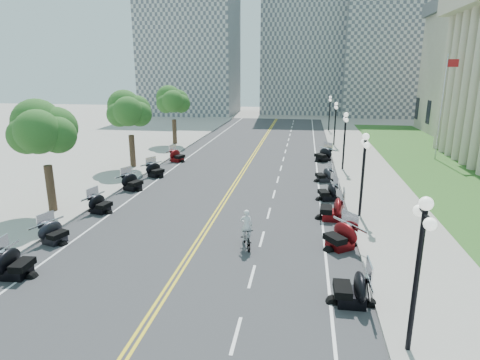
{
  "coord_description": "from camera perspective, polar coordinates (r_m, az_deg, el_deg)",
  "views": [
    {
      "loc": [
        5.16,
        -19.3,
        8.47
      ],
      "look_at": [
        1.36,
        4.17,
        2.0
      ],
      "focal_mm": 30.0,
      "sensor_mm": 36.0,
      "label": 1
    }
  ],
  "objects": [
    {
      "name": "ground",
      "position": [
        21.7,
        -5.37,
        -7.82
      ],
      "size": [
        160.0,
        160.0,
        0.0
      ],
      "primitive_type": "plane",
      "color": "gray"
    },
    {
      "name": "road",
      "position": [
        30.93,
        -0.77,
        -0.67
      ],
      "size": [
        16.0,
        90.0,
        0.01
      ],
      "primitive_type": "cube",
      "color": "#333335",
      "rests_on": "ground"
    },
    {
      "name": "centerline_yellow_a",
      "position": [
        30.95,
        -0.99,
        -0.64
      ],
      "size": [
        0.12,
        90.0,
        0.0
      ],
      "primitive_type": "cube",
      "color": "yellow",
      "rests_on": "road"
    },
    {
      "name": "centerline_yellow_b",
      "position": [
        30.91,
        -0.56,
        -0.66
      ],
      "size": [
        0.12,
        90.0,
        0.0
      ],
      "primitive_type": "cube",
      "color": "yellow",
      "rests_on": "road"
    },
    {
      "name": "edge_line_north",
      "position": [
        30.52,
        11.15,
        -1.16
      ],
      "size": [
        0.12,
        90.0,
        0.0
      ],
      "primitive_type": "cube",
      "color": "white",
      "rests_on": "road"
    },
    {
      "name": "edge_line_south",
      "position": [
        32.61,
        -11.92,
        -0.15
      ],
      "size": [
        0.12,
        90.0,
        0.0
      ],
      "primitive_type": "cube",
      "color": "white",
      "rests_on": "road"
    },
    {
      "name": "lane_dash_4",
      "position": [
        14.25,
        -0.56,
        -21.18
      ],
      "size": [
        0.12,
        2.0,
        0.0
      ],
      "primitive_type": "cube",
      "color": "white",
      "rests_on": "road"
    },
    {
      "name": "lane_dash_5",
      "position": [
        17.59,
        1.7,
        -13.52
      ],
      "size": [
        0.12,
        2.0,
        0.0
      ],
      "primitive_type": "cube",
      "color": "white",
      "rests_on": "road"
    },
    {
      "name": "lane_dash_6",
      "position": [
        21.16,
        3.14,
        -8.36
      ],
      "size": [
        0.12,
        2.0,
        0.0
      ],
      "primitive_type": "cube",
      "color": "white",
      "rests_on": "road"
    },
    {
      "name": "lane_dash_7",
      "position": [
        24.87,
        4.13,
        -4.71
      ],
      "size": [
        0.12,
        2.0,
        0.0
      ],
      "primitive_type": "cube",
      "color": "white",
      "rests_on": "road"
    },
    {
      "name": "lane_dash_8",
      "position": [
        28.65,
        4.85,
        -2.01
      ],
      "size": [
        0.12,
        2.0,
        0.0
      ],
      "primitive_type": "cube",
      "color": "white",
      "rests_on": "road"
    },
    {
      "name": "lane_dash_9",
      "position": [
        32.48,
        5.41,
        0.06
      ],
      "size": [
        0.12,
        2.0,
        0.0
      ],
      "primitive_type": "cube",
      "color": "white",
      "rests_on": "road"
    },
    {
      "name": "lane_dash_10",
      "position": [
        36.35,
        5.84,
        1.68
      ],
      "size": [
        0.12,
        2.0,
        0.0
      ],
      "primitive_type": "cube",
      "color": "white",
      "rests_on": "road"
    },
    {
      "name": "lane_dash_11",
      "position": [
        40.25,
        6.19,
        3.0
      ],
      "size": [
        0.12,
        2.0,
        0.0
      ],
      "primitive_type": "cube",
      "color": "white",
      "rests_on": "road"
    },
    {
      "name": "lane_dash_12",
      "position": [
        44.16,
        6.48,
        4.08
      ],
      "size": [
        0.12,
        2.0,
        0.0
      ],
      "primitive_type": "cube",
      "color": "white",
      "rests_on": "road"
    },
    {
      "name": "lane_dash_13",
      "position": [
        48.09,
        6.73,
        4.98
      ],
      "size": [
        0.12,
        2.0,
        0.0
      ],
      "primitive_type": "cube",
      "color": "white",
      "rests_on": "road"
    },
    {
      "name": "lane_dash_14",
      "position": [
        52.03,
        6.94,
        5.75
      ],
      "size": [
        0.12,
        2.0,
        0.0
      ],
      "primitive_type": "cube",
      "color": "white",
      "rests_on": "road"
    },
    {
      "name": "lane_dash_15",
      "position": [
        55.98,
        7.11,
        6.41
      ],
      "size": [
        0.12,
        2.0,
        0.0
      ],
      "primitive_type": "cube",
      "color": "white",
      "rests_on": "road"
    },
    {
      "name": "lane_dash_16",
      "position": [
        59.93,
        7.27,
        6.98
      ],
      "size": [
        0.12,
        2.0,
        0.0
      ],
      "primitive_type": "cube",
      "color": "white",
      "rests_on": "road"
    },
    {
      "name": "lane_dash_17",
      "position": [
        63.89,
        7.41,
        7.48
      ],
      "size": [
        0.12,
        2.0,
        0.0
      ],
      "primitive_type": "cube",
      "color": "white",
      "rests_on": "road"
    },
    {
      "name": "lane_dash_18",
      "position": [
        67.86,
        7.53,
        7.93
      ],
      "size": [
        0.12,
        2.0,
        0.0
      ],
      "primitive_type": "cube",
      "color": "white",
      "rests_on": "road"
    },
    {
      "name": "lane_dash_19",
      "position": [
        71.83,
        7.63,
        8.32
      ],
      "size": [
        0.12,
        2.0,
        0.0
      ],
      "primitive_type": "cube",
      "color": "white",
      "rests_on": "road"
    },
    {
      "name": "sidewalk_north",
      "position": [
        30.94,
        18.76,
        -1.35
      ],
      "size": [
        5.0,
        90.0,
        0.15
      ],
      "primitive_type": "cube",
      "color": "#9E9991",
      "rests_on": "ground"
    },
    {
      "name": "sidewalk_south",
      "position": [
        34.27,
        -18.34,
        0.25
      ],
      "size": [
        5.0,
        90.0,
        0.15
      ],
      "primitive_type": "cube",
      "color": "#9E9991",
      "rests_on": "ground"
    },
    {
      "name": "lawn",
      "position": [
        40.18,
        26.84,
        1.46
      ],
      "size": [
        9.0,
        60.0,
        0.1
      ],
      "primitive_type": "cube",
      "color": "#356023",
      "rests_on": "ground"
    },
    {
      "name": "distant_block_a",
      "position": [
        84.66,
        -7.06,
        18.17
      ],
      "size": [
        18.0,
        14.0,
        26.0
      ],
      "primitive_type": "cube",
      "color": "gray",
      "rests_on": "ground"
    },
    {
      "name": "distant_block_b",
      "position": [
        87.55,
        8.9,
        19.32
      ],
      "size": [
        16.0,
        12.0,
        30.0
      ],
      "primitive_type": "cube",
      "color": "gray",
      "rests_on": "ground"
    },
    {
      "name": "distant_block_c",
      "position": [
        86.01,
        21.32,
        15.91
      ],
      "size": [
        20.0,
        14.0,
        22.0
      ],
      "primitive_type": "cube",
      "color": "gray",
      "rests_on": "ground"
    },
    {
      "name": "street_lamp_1",
      "position": [
        13.19,
        23.82,
        -12.6
      ],
      "size": [
        0.5,
        1.2,
        4.9
      ],
      "primitive_type": null,
      "color": "black",
      "rests_on": "sidewalk_north"
    },
    {
      "name": "street_lamp_2",
      "position": [
        24.27,
        17.04,
        0.54
      ],
      "size": [
        0.5,
        1.2,
        4.9
      ],
      "primitive_type": null,
      "color": "black",
      "rests_on": "sidewalk_north"
    },
    {
      "name": "street_lamp_3",
      "position": [
        35.95,
        14.61,
        5.33
      ],
      "size": [
        0.5,
        1.2,
        4.9
      ],
      "primitive_type": null,
      "color": "black",
      "rests_on": "sidewalk_north"
    },
    {
      "name": "street_lamp_4",
      "position": [
        47.79,
        13.36,
        7.75
      ],
      "size": [
        0.5,
        1.2,
        4.9
      ],
      "primitive_type": null,
      "color": "black",
      "rests_on": "sidewalk_north"
    },
    {
      "name": "street_lamp_5",
      "position": [
        59.69,
        12.61,
        9.21
      ],
      "size": [
        0.5,
        1.2,
        4.9
      ],
      "primitive_type": null,
      "color": "black",
      "rests_on": "sidewalk_north"
    },
    {
      "name": "flagpole",
      "position": [
        43.39,
        26.72,
        9.04
      ],
      "size": [
        1.1,
        0.2,
        10.0
      ],
      "primitive_type": null,
      "color": "silver",
      "rests_on": "ground"
    },
    {
      "name": "tree_2",
      "position": [
        26.41,
        -26.11,
        5.58
      ],
      "size": [
        4.8,
        4.8,
        9.2
      ],
      "primitive_type": null,
      "color": "#235619",
      "rests_on": "sidewalk_south"
    },
    {
      "name": "tree_3",
      "position": [
        36.78,
        -15.4,
        8.88
      ],
      "size": [
        4.8,
        4.8,
        9.2
      ],
      "primitive_type": null,
      "color": "#235619",
      "rests_on": "sidewalk_south"
    },
    {
      "name": "tree_4",
      "position": [
        47.92,
        -9.45,
        10.56
      ],
      "size": [
        4.8,
        4.8,
        9.2
      ],
      "primitive_type": null,
      "color": "#235619",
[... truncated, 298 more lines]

